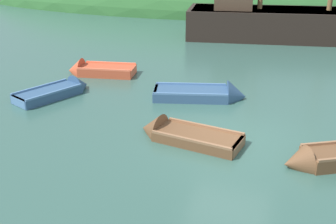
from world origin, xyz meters
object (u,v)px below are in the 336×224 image
object	(u,v)px
sailing_ship	(286,28)
rowboat_center	(59,92)
rowboat_outer_left	(97,71)
rowboat_near_dock	(335,159)
rowboat_far	(207,96)
rowboat_outer_right	(180,136)

from	to	relation	value
sailing_ship	rowboat_center	xyz separation A→B (m)	(-7.64, -13.16, -0.56)
rowboat_outer_left	rowboat_center	xyz separation A→B (m)	(-0.12, -2.85, -0.02)
rowboat_near_dock	rowboat_outer_left	xyz separation A→B (m)	(-9.54, 5.27, 0.00)
rowboat_center	rowboat_far	bearing A→B (deg)	-52.77
rowboat_outer_right	rowboat_center	distance (m)	5.88
sailing_ship	rowboat_outer_left	distance (m)	12.77
sailing_ship	rowboat_outer_left	size ratio (longest dim) A/B	4.81
sailing_ship	rowboat_near_dock	world-z (taller)	sailing_ship
rowboat_near_dock	rowboat_outer_left	distance (m)	10.90
rowboat_far	rowboat_outer_right	bearing A→B (deg)	-103.99
sailing_ship	rowboat_outer_right	xyz separation A→B (m)	(-2.20, -15.38, -0.58)
sailing_ship	rowboat_outer_right	world-z (taller)	sailing_ship
rowboat_outer_right	sailing_ship	bearing A→B (deg)	-88.09
rowboat_outer_left	rowboat_center	size ratio (longest dim) A/B	0.98
rowboat_near_dock	sailing_ship	bearing A→B (deg)	-110.91
rowboat_center	rowboat_outer_right	bearing A→B (deg)	-88.74
rowboat_outer_right	rowboat_far	world-z (taller)	rowboat_far
rowboat_outer_right	rowboat_center	world-z (taller)	rowboat_outer_right
rowboat_near_dock	rowboat_far	world-z (taller)	rowboat_far
rowboat_outer_left	rowboat_outer_right	size ratio (longest dim) A/B	0.97
sailing_ship	rowboat_far	distance (m)	12.04
sailing_ship	rowboat_near_dock	bearing A→B (deg)	-91.12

